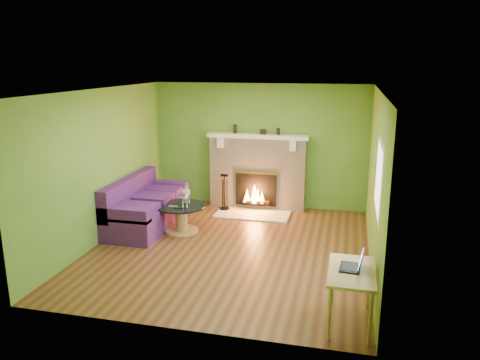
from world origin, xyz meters
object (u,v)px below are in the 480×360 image
object	(u,v)px
sofa	(144,208)
desk	(351,277)
coffee_table	(181,216)
cat	(186,195)

from	to	relation	value
sofa	desk	xyz separation A→B (m)	(3.81, -2.60, 0.24)
coffee_table	desk	world-z (taller)	desk
sofa	coffee_table	size ratio (longest dim) A/B	2.35
sofa	desk	distance (m)	4.62
desk	cat	xyz separation A→B (m)	(-2.94, 2.53, 0.08)
desk	cat	bearing A→B (deg)	139.37
desk	sofa	bearing A→B (deg)	145.63
desk	cat	world-z (taller)	cat
coffee_table	cat	xyz separation A→B (m)	(0.08, 0.05, 0.39)
sofa	cat	world-z (taller)	sofa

